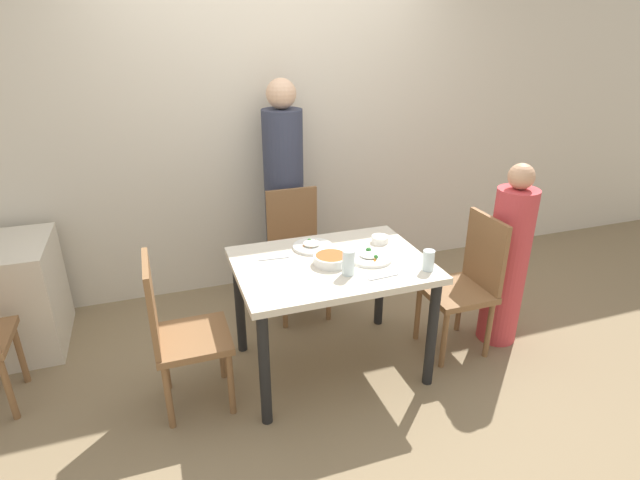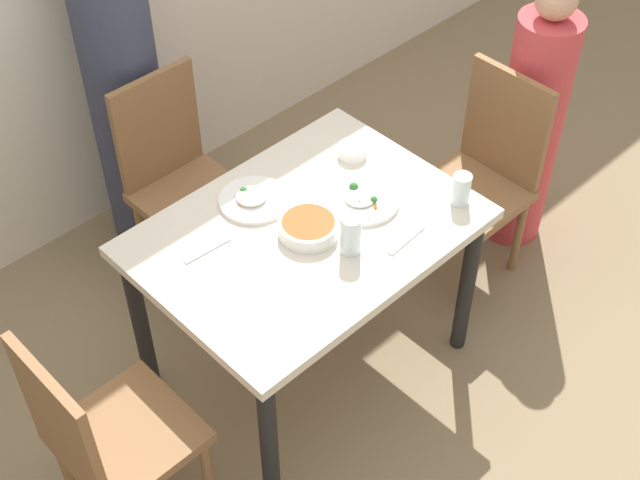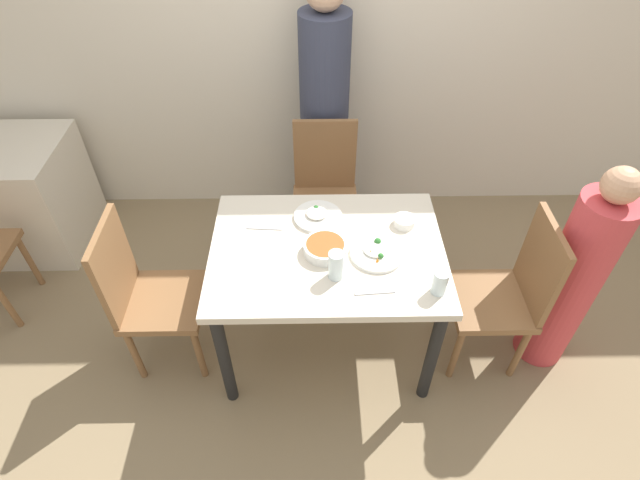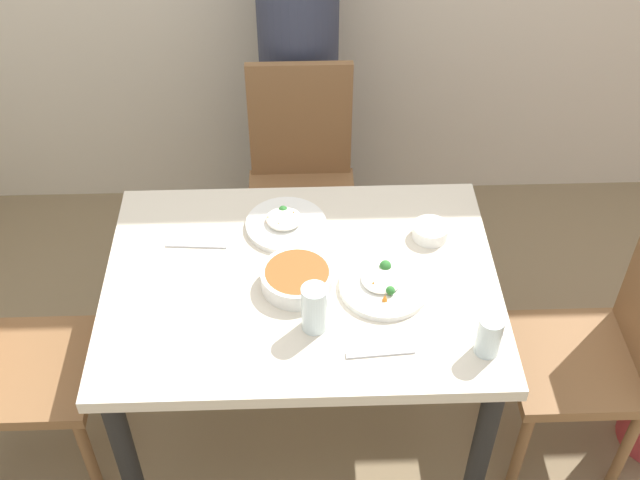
# 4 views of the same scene
# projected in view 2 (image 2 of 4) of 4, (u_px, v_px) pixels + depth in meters

# --- Properties ---
(ground_plane) EXTENTS (10.00, 10.00, 0.00)m
(ground_plane) POSITION_uv_depth(u_px,v_px,m) (308.00, 362.00, 3.53)
(ground_plane) COLOR #847051
(dining_table) EXTENTS (1.12, 0.82, 0.74)m
(dining_table) POSITION_uv_depth(u_px,v_px,m) (306.00, 249.00, 3.08)
(dining_table) COLOR beige
(dining_table) RESTS_ON ground_plane
(chair_adult_spot) EXTENTS (0.40, 0.40, 0.92)m
(chair_adult_spot) POSITION_uv_depth(u_px,v_px,m) (180.00, 177.00, 3.57)
(chair_adult_spot) COLOR brown
(chair_adult_spot) RESTS_ON ground_plane
(chair_child_spot) EXTENTS (0.40, 0.40, 0.92)m
(chair_child_spot) POSITION_uv_depth(u_px,v_px,m) (482.00, 174.00, 3.59)
(chair_child_spot) COLOR brown
(chair_child_spot) RESTS_ON ground_plane
(chair_empty_left) EXTENTS (0.40, 0.40, 0.92)m
(chair_empty_left) POSITION_uv_depth(u_px,v_px,m) (105.00, 437.00, 2.71)
(chair_empty_left) COLOR brown
(chair_empty_left) RESTS_ON ground_plane
(person_adult) EXTENTS (0.30, 0.30, 1.67)m
(person_adult) POSITION_uv_depth(u_px,v_px,m) (123.00, 84.00, 3.53)
(person_adult) COLOR #33384C
(person_adult) RESTS_ON ground_plane
(person_child) EXTENTS (0.26, 0.26, 1.24)m
(person_child) POSITION_uv_depth(u_px,v_px,m) (530.00, 127.00, 3.68)
(person_child) COLOR #C63D42
(person_child) RESTS_ON ground_plane
(bowl_curry) EXTENTS (0.20, 0.20, 0.05)m
(bowl_curry) POSITION_uv_depth(u_px,v_px,m) (308.00, 227.00, 2.97)
(bowl_curry) COLOR white
(bowl_curry) RESTS_ON dining_table
(plate_rice_adult) EXTENTS (0.25, 0.25, 0.05)m
(plate_rice_adult) POSITION_uv_depth(u_px,v_px,m) (363.00, 200.00, 3.09)
(plate_rice_adult) COLOR white
(plate_rice_adult) RESTS_ON dining_table
(plate_rice_child) EXTENTS (0.24, 0.24, 0.05)m
(plate_rice_child) POSITION_uv_depth(u_px,v_px,m) (253.00, 199.00, 3.10)
(plate_rice_child) COLOR white
(plate_rice_child) RESTS_ON dining_table
(bowl_rice_small) EXTENTS (0.11, 0.11, 0.04)m
(bowl_rice_small) POSITION_uv_depth(u_px,v_px,m) (352.00, 151.00, 3.27)
(bowl_rice_small) COLOR white
(bowl_rice_small) RESTS_ON dining_table
(glass_water_tall) EXTENTS (0.07, 0.07, 0.12)m
(glass_water_tall) POSITION_uv_depth(u_px,v_px,m) (461.00, 189.00, 3.06)
(glass_water_tall) COLOR silver
(glass_water_tall) RESTS_ON dining_table
(glass_water_short) EXTENTS (0.07, 0.07, 0.14)m
(glass_water_short) POSITION_uv_depth(u_px,v_px,m) (351.00, 235.00, 2.89)
(glass_water_short) COLOR silver
(glass_water_short) RESTS_ON dining_table
(fork_steel) EXTENTS (0.18, 0.03, 0.01)m
(fork_steel) POSITION_uv_depth(u_px,v_px,m) (407.00, 240.00, 2.97)
(fork_steel) COLOR silver
(fork_steel) RESTS_ON dining_table
(spoon_steel) EXTENTS (0.18, 0.03, 0.01)m
(spoon_steel) POSITION_uv_depth(u_px,v_px,m) (207.00, 250.00, 2.93)
(spoon_steel) COLOR silver
(spoon_steel) RESTS_ON dining_table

